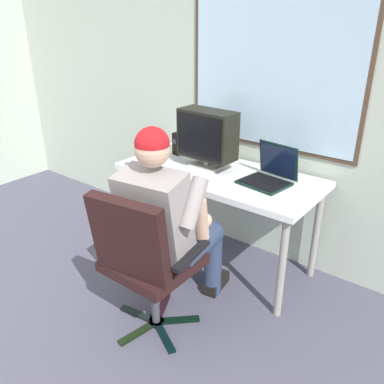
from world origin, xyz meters
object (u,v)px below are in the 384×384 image
Objects in this scene: person_seated at (168,220)px; desk_speaker at (178,144)px; desk at (219,181)px; crt_monitor at (207,135)px; wine_glass at (154,151)px; office_chair at (143,256)px; laptop at (270,173)px.

desk_speaker is (-0.57, 0.79, 0.17)m from person_seated.
desk_speaker is (-0.49, 0.12, 0.16)m from desk.
crt_monitor is (-0.12, 0.02, 0.32)m from desk.
person_seated reaches higher than wine_glass.
crt_monitor reaches higher than desk_speaker.
wine_glass is at bearing -162.82° from desk.
person_seated is (-0.03, 0.25, 0.11)m from office_chair.
wine_glass is (-0.49, -0.15, 0.17)m from desk.
office_chair reaches higher than wine_glass.
desk is 3.40× the size of crt_monitor.
laptop is at bearing 9.09° from desk.
office_chair is at bearing -104.90° from laptop.
crt_monitor reaches higher than desk.
desk_speaker is at bearing 164.07° from crt_monitor.
desk is 8.28× the size of desk_speaker.
desk is at bearing -9.84° from crt_monitor.
person_seated is at bearing 97.12° from office_chair.
crt_monitor reaches higher than office_chair.
desk is 0.53m from desk_speaker.
crt_monitor is at bearing 106.97° from person_seated.
crt_monitor is 0.53m from laptop.
desk_speaker is at bearing 120.19° from office_chair.
desk_speaker is (-0.60, 1.03, 0.28)m from office_chair.
office_chair is 2.79× the size of laptop.
laptop reaches higher than desk_speaker.
wine_glass is (-0.60, 0.76, 0.29)m from office_chair.
wine_glass is at bearing 138.28° from person_seated.
laptop reaches higher than desk.
crt_monitor is at bearing 25.29° from wine_glass.
desk_speaker is (0.00, 0.28, -0.01)m from wine_glass.
laptop is 1.94× the size of desk_speaker.
laptop is at bearing 75.10° from office_chair.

